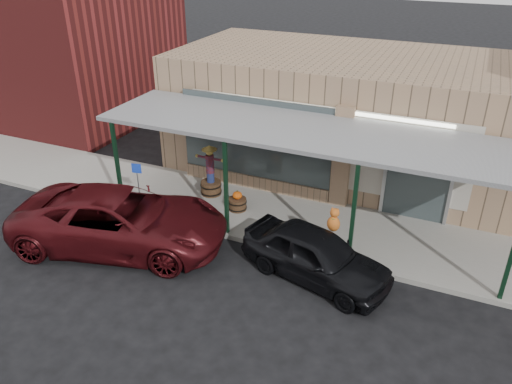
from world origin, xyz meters
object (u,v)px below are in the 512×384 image
at_px(barrel_scarecrow, 211,178).
at_px(car_maroon, 121,220).
at_px(parked_sedan, 316,255).
at_px(barrel_pumpkin, 237,203).
at_px(handicap_sign, 138,179).

height_order(barrel_scarecrow, car_maroon, barrel_scarecrow).
distance_m(barrel_scarecrow, car_maroon, 3.61).
bearing_deg(parked_sedan, barrel_scarecrow, 73.94).
xyz_separation_m(barrel_scarecrow, barrel_pumpkin, (1.25, -0.59, -0.35)).
distance_m(barrel_pumpkin, handicap_sign, 3.17).
bearing_deg(parked_sedan, barrel_pumpkin, 71.81).
relative_size(barrel_scarecrow, handicap_sign, 1.17).
bearing_deg(barrel_scarecrow, handicap_sign, -118.42).
distance_m(barrel_scarecrow, parked_sedan, 5.23).
height_order(parked_sedan, car_maroon, same).
distance_m(handicap_sign, parked_sedan, 6.23).
relative_size(barrel_scarecrow, parked_sedan, 0.41).
xyz_separation_m(handicap_sign, parked_sedan, (6.12, -1.05, -0.43)).
bearing_deg(handicap_sign, car_maroon, -80.49).
distance_m(barrel_pumpkin, parked_sedan, 3.87).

